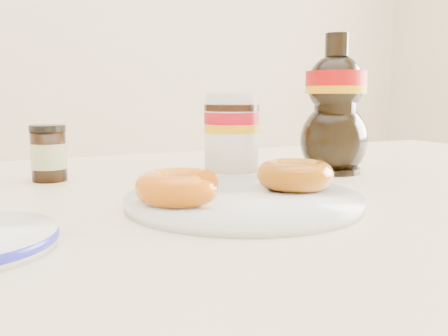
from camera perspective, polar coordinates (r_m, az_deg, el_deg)
name	(u,v)px	position (r m, az deg, el deg)	size (l,w,h in m)	color
dining_table	(275,252)	(0.66, 5.90, -9.54)	(1.40, 0.90, 0.75)	beige
plate	(243,199)	(0.55, 2.24, -3.59)	(0.26, 0.26, 0.01)	white
donut_bitten	(179,187)	(0.51, -5.14, -2.16)	(0.09, 0.09, 0.03)	#C96E0B
donut_whole	(295,175)	(0.59, 8.13, -0.75)	(0.09, 0.09, 0.03)	#9F610A
nutella_jar	(231,129)	(0.79, 0.86, 4.46)	(0.09, 0.09, 0.12)	white
syrup_bottle	(335,105)	(0.79, 12.59, 7.10)	(0.11, 0.09, 0.21)	black
dark_jar	(49,154)	(0.74, -19.41, 1.55)	(0.05, 0.05, 0.08)	black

